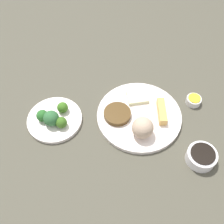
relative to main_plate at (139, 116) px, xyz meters
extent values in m
cube|color=#4A4638|center=(-0.03, -0.01, -0.02)|extent=(2.20, 2.20, 0.02)
cylinder|color=white|center=(0.00, 0.00, 0.00)|extent=(0.30, 0.30, 0.02)
sphere|color=tan|center=(0.02, -0.08, 0.04)|extent=(0.07, 0.07, 0.07)
cube|color=tan|center=(0.08, 0.02, 0.02)|extent=(0.05, 0.10, 0.03)
cube|color=beige|center=(-0.02, 0.08, 0.02)|extent=(0.09, 0.09, 0.01)
cylinder|color=#4C3314|center=(-0.08, -0.02, 0.02)|extent=(0.10, 0.10, 0.02)
cylinder|color=white|center=(-0.29, -0.07, 0.00)|extent=(0.19, 0.19, 0.01)
sphere|color=#306335|center=(-0.29, -0.09, 0.03)|extent=(0.05, 0.05, 0.05)
sphere|color=#3B6B1D|center=(-0.27, -0.04, 0.03)|extent=(0.04, 0.04, 0.04)
sphere|color=#286225|center=(-0.33, -0.08, 0.03)|extent=(0.04, 0.04, 0.04)
sphere|color=#3A651D|center=(-0.25, -0.10, 0.03)|extent=(0.04, 0.04, 0.04)
cylinder|color=white|center=(0.22, -0.13, 0.01)|extent=(0.09, 0.09, 0.04)
cylinder|color=black|center=(0.22, -0.13, 0.03)|extent=(0.08, 0.08, 0.00)
cylinder|color=white|center=(0.19, 0.11, 0.00)|extent=(0.05, 0.05, 0.03)
cylinder|color=yellow|center=(0.19, 0.11, 0.02)|extent=(0.04, 0.04, 0.00)
camera|label=1|loc=(0.02, -0.56, 0.80)|focal=43.83mm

